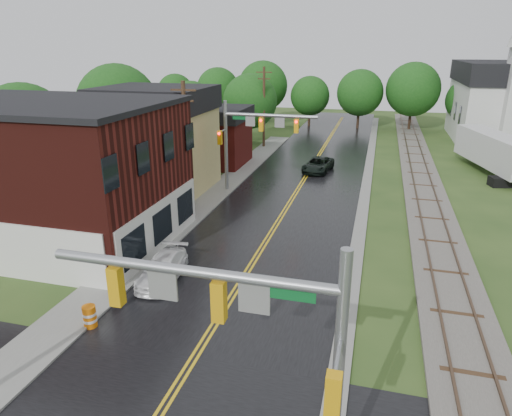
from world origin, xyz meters
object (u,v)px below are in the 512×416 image
at_px(utility_pole_c, 264,106).
at_px(semi_trailer, 494,151).
at_px(traffic_signal_near, 250,325).
at_px(pickup_white, 163,269).
at_px(tree_left_c, 192,110).
at_px(construction_barrel, 90,317).
at_px(church, 506,94).
at_px(utility_pole_b, 186,145).
at_px(brick_building, 49,173).
at_px(traffic_signal_far, 252,131).
at_px(tree_left_b, 119,107).
at_px(tree_left_a, 26,130).
at_px(tree_left_e, 251,103).
at_px(suv_dark, 318,165).

bearing_deg(utility_pole_c, semi_trailer, -14.08).
bearing_deg(traffic_signal_near, pickup_white, 127.03).
bearing_deg(tree_left_c, construction_barrel, -74.86).
distance_m(church, pickup_white, 48.60).
bearing_deg(utility_pole_b, brick_building, -129.07).
bearing_deg(traffic_signal_far, semi_trailer, 29.48).
bearing_deg(tree_left_b, traffic_signal_near, -54.51).
distance_m(brick_building, construction_barrel, 11.41).
distance_m(brick_building, tree_left_a, 10.14).
relative_size(tree_left_a, tree_left_c, 1.13).
distance_m(church, tree_left_c, 36.59).
bearing_deg(tree_left_e, utility_pole_b, -85.10).
distance_m(utility_pole_c, tree_left_c, 8.16).
bearing_deg(traffic_signal_near, tree_left_b, 125.49).
xyz_separation_m(brick_building, tree_left_b, (-5.36, 16.90, 1.57)).
bearing_deg(semi_trailer, tree_left_c, 176.77).
relative_size(church, tree_left_b, 2.06).
height_order(utility_pole_b, tree_left_a, utility_pole_b).
distance_m(traffic_signal_far, construction_barrel, 20.36).
relative_size(traffic_signal_near, suv_dark, 1.56).
relative_size(utility_pole_c, tree_left_c, 1.18).
bearing_deg(tree_left_e, tree_left_c, -129.81).
distance_m(utility_pole_c, construction_barrel, 37.09).
bearing_deg(tree_left_e, traffic_signal_far, -74.11).
bearing_deg(traffic_signal_far, utility_pole_b, -123.68).
distance_m(brick_building, utility_pole_c, 29.56).
bearing_deg(suv_dark, pickup_white, -93.59).
distance_m(utility_pole_b, tree_left_a, 13.05).
relative_size(brick_building, traffic_signal_far, 1.95).
xyz_separation_m(church, utility_pole_c, (-26.80, -9.74, -1.11)).
height_order(tree_left_a, tree_left_c, tree_left_a).
distance_m(traffic_signal_near, tree_left_b, 36.73).
distance_m(tree_left_c, suv_dark, 16.01).
xyz_separation_m(traffic_signal_near, utility_pole_c, (-10.27, 42.00, -0.25)).
bearing_deg(suv_dark, tree_left_a, -140.32).
bearing_deg(church, tree_left_c, -157.76).
distance_m(traffic_signal_near, pickup_white, 12.93).
height_order(traffic_signal_near, semi_trailer, traffic_signal_near).
bearing_deg(suv_dark, construction_barrel, -94.04).
height_order(tree_left_a, suv_dark, tree_left_a).
xyz_separation_m(traffic_signal_near, suv_dark, (-2.67, 32.71, -4.32)).
xyz_separation_m(traffic_signal_near, tree_left_b, (-21.32, 29.90, 0.75)).
bearing_deg(traffic_signal_far, utility_pole_c, 101.09).
bearing_deg(pickup_white, semi_trailer, 46.42).
bearing_deg(traffic_signal_near, utility_pole_c, 103.74).
height_order(suv_dark, pickup_white, suv_dark).
bearing_deg(tree_left_b, utility_pole_b, -41.86).
height_order(church, semi_trailer, church).
height_order(traffic_signal_far, suv_dark, traffic_signal_far).
bearing_deg(tree_left_a, tree_left_c, 71.57).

